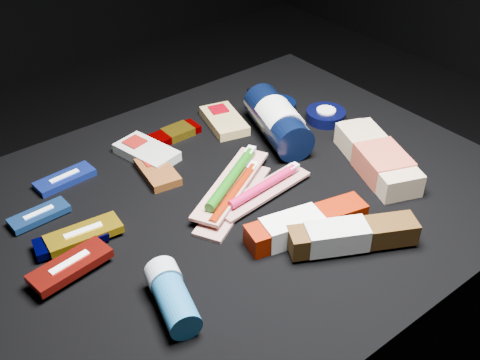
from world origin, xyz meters
TOP-DOWN VIEW (x-y plane):
  - ground at (0.00, 0.00)m, footprint 3.00×3.00m
  - cloth_table at (0.00, 0.00)m, footprint 0.98×0.78m
  - luna_bar_0 at (-0.23, 0.23)m, footprint 0.11×0.05m
  - luna_bar_1 at (-0.31, 0.16)m, footprint 0.10×0.04m
  - luna_bar_2 at (-0.30, 0.06)m, footprint 0.12×0.07m
  - luna_bar_3 at (-0.27, 0.06)m, footprint 0.13×0.06m
  - luna_bar_4 at (-0.33, 0.00)m, footprint 0.13×0.06m
  - clif_bar_0 at (-0.08, 0.14)m, footprint 0.07×0.11m
  - clif_bar_1 at (-0.06, 0.21)m, footprint 0.09×0.14m
  - clif_bar_2 at (0.13, 0.22)m, footprint 0.10×0.14m
  - power_bar at (0.02, 0.24)m, footprint 0.14×0.04m
  - lotion_bottle at (0.19, 0.10)m, footprint 0.14×0.25m
  - cream_tin_upper at (0.27, 0.18)m, footprint 0.07×0.07m
  - cream_tin_lower at (0.32, 0.09)m, footprint 0.08×0.08m
  - bodywash_bottle at (0.26, -0.10)m, footprint 0.15×0.24m
  - deodorant_stick at (-0.24, -0.15)m, footprint 0.08×0.13m
  - toothbrush_pack_0 at (-0.01, -0.01)m, footprint 0.23×0.15m
  - toothbrush_pack_1 at (0.04, -0.03)m, footprint 0.21×0.07m
  - toothbrush_pack_2 at (-0.00, 0.01)m, footprint 0.23×0.16m
  - toothpaste_carton_red at (0.01, -0.15)m, footprint 0.22×0.10m
  - toothpaste_carton_green at (0.05, -0.22)m, footprint 0.21×0.14m

SIDE VIEW (x-z plane):
  - ground at x=0.00m, z-range 0.00..0.00m
  - cloth_table at x=0.00m, z-range 0.00..0.40m
  - luna_bar_0 at x=-0.23m, z-range 0.40..0.41m
  - power_bar at x=0.02m, z-range 0.40..0.42m
  - clif_bar_0 at x=-0.08m, z-range 0.40..0.42m
  - luna_bar_1 at x=-0.31m, z-range 0.40..0.42m
  - toothbrush_pack_0 at x=-0.01m, z-range 0.40..0.42m
  - clif_bar_2 at x=0.13m, z-range 0.40..0.42m
  - clif_bar_1 at x=-0.06m, z-range 0.40..0.42m
  - cream_tin_upper at x=0.27m, z-range 0.40..0.42m
  - cream_tin_lower at x=0.32m, z-range 0.40..0.43m
  - luna_bar_2 at x=-0.30m, z-range 0.40..0.42m
  - luna_bar_3 at x=-0.27m, z-range 0.41..0.42m
  - toothbrush_pack_1 at x=0.04m, z-range 0.40..0.43m
  - luna_bar_4 at x=-0.33m, z-range 0.41..0.43m
  - toothpaste_carton_red at x=0.01m, z-range 0.40..0.44m
  - bodywash_bottle at x=0.26m, z-range 0.40..0.45m
  - toothbrush_pack_2 at x=0.00m, z-range 0.41..0.44m
  - deodorant_stick at x=-0.24m, z-range 0.40..0.45m
  - toothpaste_carton_green at x=0.05m, z-range 0.40..0.45m
  - lotion_bottle at x=0.19m, z-range 0.40..0.48m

